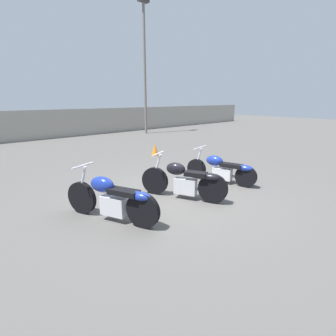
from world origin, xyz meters
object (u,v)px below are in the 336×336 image
(motorcycle_slot_0, at_px, (112,199))
(traffic_cone_near, at_px, (155,150))
(light_pole_left, at_px, (145,58))
(motorcycle_slot_1, at_px, (185,181))
(motorcycle_slot_2, at_px, (222,169))

(motorcycle_slot_0, height_order, traffic_cone_near, motorcycle_slot_0)
(light_pole_left, bearing_deg, motorcycle_slot_1, -123.95)
(light_pole_left, distance_m, traffic_cone_near, 8.53)
(motorcycle_slot_1, xyz_separation_m, traffic_cone_near, (2.59, 4.15, -0.19))
(light_pole_left, distance_m, motorcycle_slot_1, 12.87)
(motorcycle_slot_0, distance_m, motorcycle_slot_1, 1.83)
(light_pole_left, height_order, motorcycle_slot_2, light_pole_left)
(motorcycle_slot_0, relative_size, motorcycle_slot_1, 1.01)
(motorcycle_slot_2, bearing_deg, traffic_cone_near, 63.27)
(motorcycle_slot_0, xyz_separation_m, traffic_cone_near, (4.41, 4.01, -0.20))
(light_pole_left, distance_m, motorcycle_slot_0, 13.82)
(motorcycle_slot_2, bearing_deg, motorcycle_slot_1, 171.26)
(light_pole_left, xyz_separation_m, motorcycle_slot_2, (-5.16, -9.94, -4.34))
(motorcycle_slot_1, bearing_deg, motorcycle_slot_0, 152.29)
(light_pole_left, bearing_deg, motorcycle_slot_2, -117.44)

